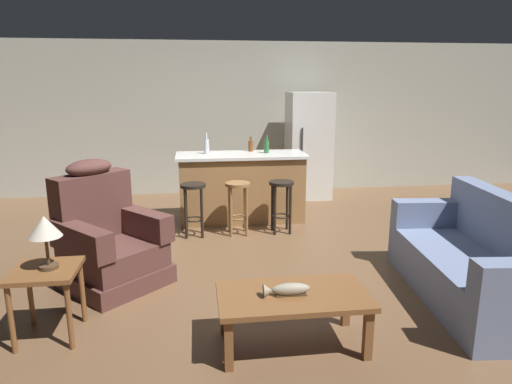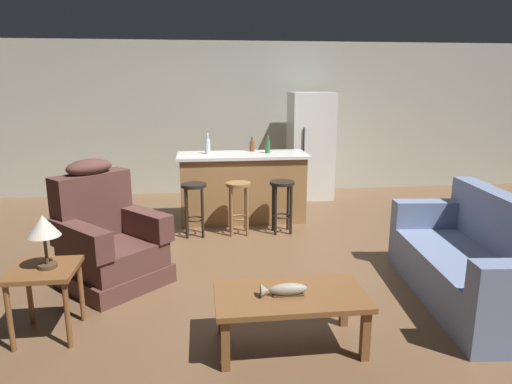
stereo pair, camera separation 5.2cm
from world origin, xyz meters
name	(u,v)px [view 2 (the right image)]	position (x,y,z in m)	size (l,w,h in m)	color
ground_plane	(254,253)	(0.00, 0.00, 0.00)	(12.00, 12.00, 0.00)	brown
back_wall	(233,119)	(0.00, 3.12, 1.30)	(12.00, 0.05, 2.60)	#B2B2A3
coffee_table	(290,301)	(0.05, -1.91, 0.36)	(1.10, 0.60, 0.42)	brown
fish_figurine	(284,290)	(-0.01, -1.93, 0.46)	(0.34, 0.10, 0.10)	#4C3823
couch	(477,264)	(1.84, -1.37, 0.34)	(1.02, 1.97, 0.94)	#707FA3
recliner_near_lamp	(107,241)	(-1.50, -0.58, 0.42)	(1.19, 1.19, 1.20)	brown
end_table	(45,280)	(-1.77, -1.54, 0.46)	(0.48, 0.48, 0.56)	brown
table_lamp	(43,228)	(-1.74, -1.54, 0.87)	(0.24, 0.24, 0.41)	#4C3823
kitchen_island	(243,187)	(0.00, 1.35, 0.48)	(1.80, 0.70, 0.95)	#9E7042
bar_stool_left	(194,200)	(-0.67, 0.72, 0.47)	(0.32, 0.32, 0.68)	black
bar_stool_middle	(239,199)	(-0.11, 0.72, 0.47)	(0.32, 0.32, 0.68)	olive
bar_stool_right	(282,197)	(0.45, 0.72, 0.47)	(0.32, 0.32, 0.68)	black
refrigerator	(310,146)	(1.26, 2.55, 0.88)	(0.70, 0.69, 1.76)	white
bottle_tall_green	(208,146)	(-0.48, 1.41, 1.06)	(0.07, 0.07, 0.29)	silver
bottle_short_amber	(252,146)	(0.16, 1.58, 1.03)	(0.07, 0.07, 0.21)	brown
bottle_wine_dark	(268,146)	(0.36, 1.38, 1.04)	(0.07, 0.07, 0.25)	#2D6B38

